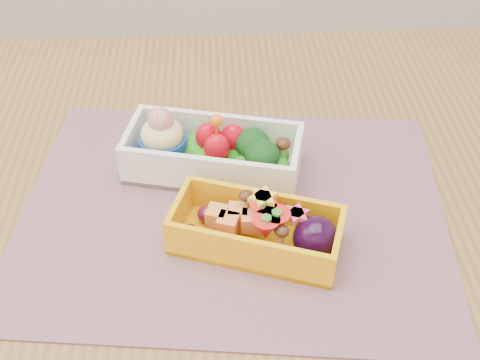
{
  "coord_description": "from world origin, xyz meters",
  "views": [
    {
      "loc": [
        0.03,
        -0.44,
        1.21
      ],
      "look_at": [
        0.05,
        0.02,
        0.79
      ],
      "focal_mm": 45.33,
      "sensor_mm": 36.0,
      "label": 1
    }
  ],
  "objects_px": {
    "placemat": "(233,210)",
    "bento_yellow": "(260,230)",
    "table": "(198,284)",
    "bento_white": "(212,153)"
  },
  "relations": [
    {
      "from": "table",
      "to": "placemat",
      "type": "distance_m",
      "value": 0.11
    },
    {
      "from": "bento_yellow",
      "to": "placemat",
      "type": "bearing_deg",
      "value": 132.94
    },
    {
      "from": "placemat",
      "to": "table",
      "type": "bearing_deg",
      "value": -157.53
    },
    {
      "from": "table",
      "to": "placemat",
      "type": "relative_size",
      "value": 2.69
    },
    {
      "from": "placemat",
      "to": "bento_yellow",
      "type": "xyz_separation_m",
      "value": [
        0.02,
        -0.05,
        0.02
      ]
    },
    {
      "from": "table",
      "to": "bento_yellow",
      "type": "bearing_deg",
      "value": -28.46
    },
    {
      "from": "placemat",
      "to": "bento_white",
      "type": "bearing_deg",
      "value": 107.82
    },
    {
      "from": "bento_white",
      "to": "bento_yellow",
      "type": "distance_m",
      "value": 0.13
    },
    {
      "from": "placemat",
      "to": "bento_yellow",
      "type": "distance_m",
      "value": 0.06
    },
    {
      "from": "placemat",
      "to": "bento_white",
      "type": "relative_size",
      "value": 2.16
    }
  ]
}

